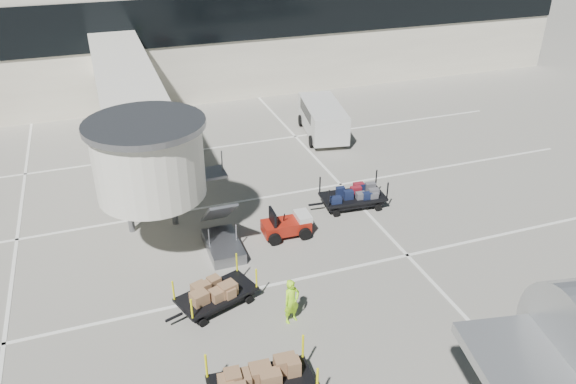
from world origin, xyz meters
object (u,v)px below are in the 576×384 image
suitcase_cart (352,197)px  box_cart_near (259,383)px  baggage_tug (287,225)px  minivan (322,116)px  box_cart_far (217,294)px  ground_worker (292,301)px

suitcase_cart → box_cart_near: (-7.76, -9.85, 0.05)m
baggage_tug → minivan: size_ratio=0.39×
baggage_tug → suitcase_cart: (3.85, 1.36, 0.04)m
box_cart_far → minivan: minivan is taller
box_cart_far → suitcase_cart: bearing=13.4°
box_cart_near → ground_worker: (2.14, 3.00, 0.29)m
baggage_tug → ground_worker: bearing=-106.7°
baggage_tug → box_cart_near: box_cart_near is taller
suitcase_cart → ground_worker: 8.87m
suitcase_cart → box_cart_near: bearing=-123.5°
ground_worker → minivan: size_ratio=0.32×
suitcase_cart → minivan: 9.50m
baggage_tug → box_cart_near: size_ratio=0.55×
ground_worker → minivan: (7.89, 16.05, 0.32)m
box_cart_far → minivan: 17.63m
baggage_tug → suitcase_cart: suitcase_cart is taller
box_cart_near → box_cart_far: box_cart_near is taller
box_cart_near → ground_worker: bearing=58.3°
box_cart_far → minivan: size_ratio=0.65×
baggage_tug → box_cart_far: 5.61m
suitcase_cart → ground_worker: bearing=-124.7°
baggage_tug → ground_worker: ground_worker is taller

